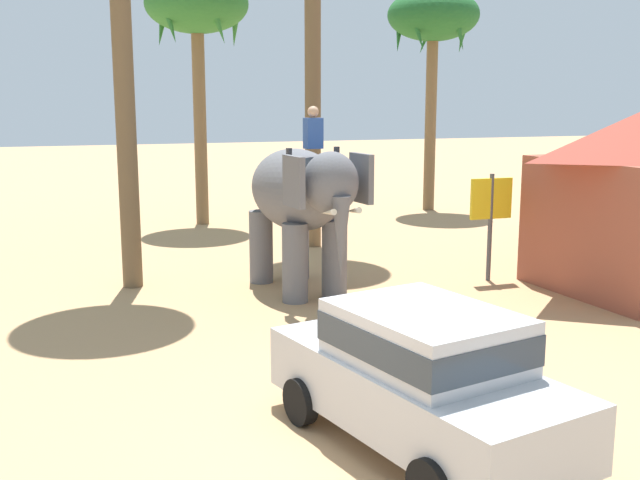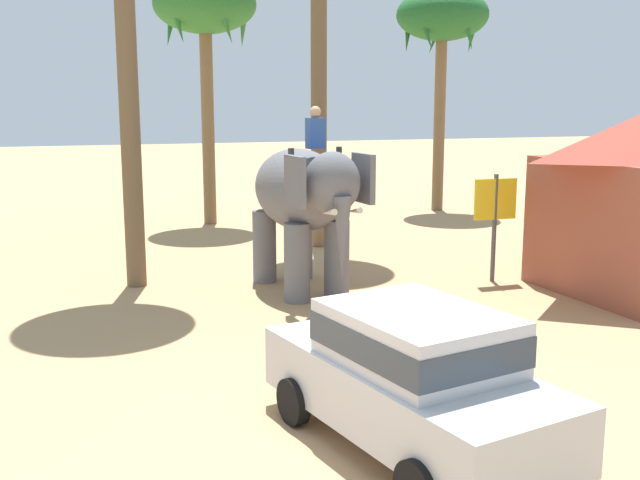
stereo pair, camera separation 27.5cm
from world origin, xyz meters
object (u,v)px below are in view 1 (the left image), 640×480
palm_tree_left_of_road (433,21)px  signboard_yellow (491,206)px  car_sedan_foreground (421,373)px  palm_tree_behind_elephant (197,11)px  elephant_with_mahout (301,198)px

palm_tree_left_of_road → signboard_yellow: bearing=-109.6°
car_sedan_foreground → palm_tree_behind_elephant: palm_tree_behind_elephant is taller
palm_tree_behind_elephant → palm_tree_left_of_road: size_ratio=1.00×
elephant_with_mahout → signboard_yellow: size_ratio=1.65×
elephant_with_mahout → palm_tree_left_of_road: bearing=51.3°
palm_tree_behind_elephant → palm_tree_left_of_road: bearing=3.3°
car_sedan_foreground → palm_tree_behind_elephant: (0.49, 16.90, 5.73)m
elephant_with_mahout → signboard_yellow: (4.28, -0.36, -0.30)m
car_sedan_foreground → palm_tree_left_of_road: bearing=63.1°
palm_tree_left_of_road → elephant_with_mahout: bearing=-128.7°
car_sedan_foreground → elephant_with_mahout: bearing=83.3°
car_sedan_foreground → palm_tree_left_of_road: (8.83, 17.39, 5.72)m
elephant_with_mahout → palm_tree_left_of_road: (7.95, 9.92, 4.65)m
elephant_with_mahout → palm_tree_behind_elephant: palm_tree_behind_elephant is taller
palm_tree_left_of_road → signboard_yellow: size_ratio=3.23×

